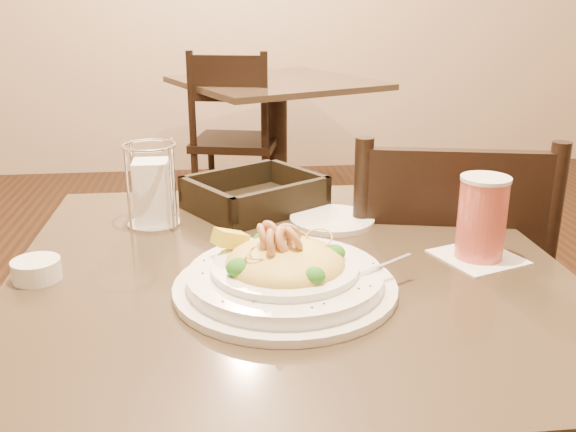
{
  "coord_description": "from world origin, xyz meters",
  "views": [
    {
      "loc": [
        -0.11,
        -0.97,
        1.19
      ],
      "look_at": [
        0.0,
        0.02,
        0.84
      ],
      "focal_mm": 40.0,
      "sensor_mm": 36.0,
      "label": 1
    }
  ],
  "objects": [
    {
      "name": "main_table",
      "position": [
        0.0,
        0.0,
        0.52
      ],
      "size": [
        0.9,
        0.9,
        0.76
      ],
      "color": "black",
      "rests_on": "ground"
    },
    {
      "name": "drink_glass",
      "position": [
        0.32,
        -0.0,
        0.83
      ],
      "size": [
        0.16,
        0.16,
        0.14
      ],
      "rotation": [
        0.0,
        0.0,
        0.35
      ],
      "color": "white",
      "rests_on": "main_table"
    },
    {
      "name": "dining_chair_far",
      "position": [
        -0.03,
        2.29,
        0.5
      ],
      "size": [
        0.5,
        0.5,
        0.93
      ],
      "rotation": [
        0.0,
        0.0,
        2.92
      ],
      "color": "black",
      "rests_on": "ground"
    },
    {
      "name": "napkin_caddy",
      "position": [
        -0.24,
        0.23,
        0.83
      ],
      "size": [
        0.1,
        0.1,
        0.16
      ],
      "rotation": [
        0.0,
        0.0,
        0.16
      ],
      "color": "silver",
      "rests_on": "main_table"
    },
    {
      "name": "pasta_bowl",
      "position": [
        -0.02,
        -0.09,
        0.79
      ],
      "size": [
        0.37,
        0.34,
        0.11
      ],
      "rotation": [
        0.0,
        0.0,
        0.37
      ],
      "color": "white",
      "rests_on": "main_table"
    },
    {
      "name": "bread_basket",
      "position": [
        -0.04,
        0.3,
        0.79
      ],
      "size": [
        0.32,
        0.3,
        0.07
      ],
      "rotation": [
        0.0,
        0.0,
        0.56
      ],
      "color": "black",
      "rests_on": "main_table"
    },
    {
      "name": "side_plate",
      "position": [
        0.11,
        0.2,
        0.77
      ],
      "size": [
        0.19,
        0.19,
        0.01
      ],
      "primitive_type": "cylinder",
      "rotation": [
        0.0,
        0.0,
        0.14
      ],
      "color": "white",
      "rests_on": "main_table"
    },
    {
      "name": "background_table",
      "position": [
        0.2,
        2.39,
        0.52
      ],
      "size": [
        1.19,
        1.19,
        0.76
      ],
      "rotation": [
        0.0,
        0.0,
        0.42
      ],
      "color": "black",
      "rests_on": "ground"
    },
    {
      "name": "dining_chair_near",
      "position": [
        0.37,
        0.29,
        0.5
      ],
      "size": [
        0.5,
        0.5,
        0.93
      ],
      "rotation": [
        0.0,
        0.0,
        2.92
      ],
      "color": "black",
      "rests_on": "ground"
    },
    {
      "name": "butter_ramekin",
      "position": [
        -0.4,
        -0.01,
        0.78
      ],
      "size": [
        0.08,
        0.08,
        0.03
      ],
      "primitive_type": "cylinder",
      "rotation": [
        0.0,
        0.0,
        0.14
      ],
      "color": "white",
      "rests_on": "main_table"
    }
  ]
}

